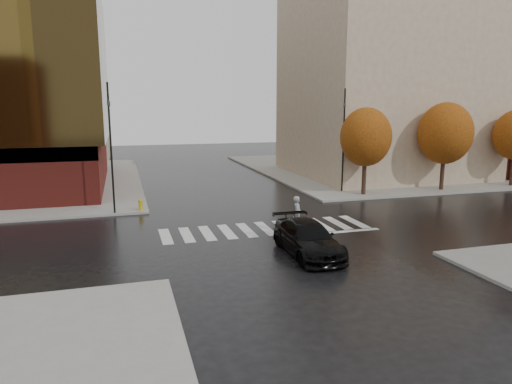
{
  "coord_description": "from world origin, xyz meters",
  "views": [
    {
      "loc": [
        -7.48,
        -22.93,
        6.7
      ],
      "look_at": [
        -0.39,
        1.06,
        2.0
      ],
      "focal_mm": 32.0,
      "sensor_mm": 36.0,
      "label": 1
    }
  ],
  "objects_px": {
    "traffic_light_nw": "(110,138)",
    "fire_hydrant": "(140,204)",
    "cyclist": "(298,221)",
    "traffic_light_ne": "(344,133)",
    "sedan": "(308,238)"
  },
  "relations": [
    {
      "from": "traffic_light_nw",
      "to": "fire_hydrant",
      "type": "distance_m",
      "value": 4.52
    },
    {
      "from": "cyclist",
      "to": "traffic_light_ne",
      "type": "xyz_separation_m",
      "value": [
        7.65,
        10.0,
        4.03
      ]
    },
    {
      "from": "traffic_light_nw",
      "to": "traffic_light_ne",
      "type": "bearing_deg",
      "value": 92.42
    },
    {
      "from": "cyclist",
      "to": "fire_hydrant",
      "type": "xyz_separation_m",
      "value": [
        -7.85,
        7.5,
        -0.14
      ]
    },
    {
      "from": "cyclist",
      "to": "traffic_light_ne",
      "type": "height_order",
      "value": "traffic_light_ne"
    },
    {
      "from": "traffic_light_ne",
      "to": "cyclist",
      "type": "bearing_deg",
      "value": 68.21
    },
    {
      "from": "traffic_light_nw",
      "to": "traffic_light_ne",
      "type": "height_order",
      "value": "traffic_light_nw"
    },
    {
      "from": "sedan",
      "to": "fire_hydrant",
      "type": "relative_size",
      "value": 6.86
    },
    {
      "from": "traffic_light_nw",
      "to": "cyclist",
      "type": "bearing_deg",
      "value": 45.73
    },
    {
      "from": "traffic_light_ne",
      "to": "fire_hydrant",
      "type": "distance_m",
      "value": 16.24
    },
    {
      "from": "sedan",
      "to": "cyclist",
      "type": "distance_m",
      "value": 3.39
    },
    {
      "from": "fire_hydrant",
      "to": "traffic_light_ne",
      "type": "bearing_deg",
      "value": 9.16
    },
    {
      "from": "cyclist",
      "to": "traffic_light_nw",
      "type": "height_order",
      "value": "traffic_light_nw"
    },
    {
      "from": "fire_hydrant",
      "to": "sedan",
      "type": "bearing_deg",
      "value": -57.02
    },
    {
      "from": "fire_hydrant",
      "to": "cyclist",
      "type": "bearing_deg",
      "value": -43.7
    }
  ]
}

